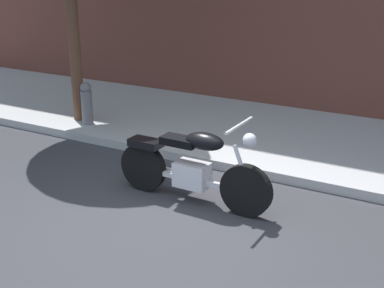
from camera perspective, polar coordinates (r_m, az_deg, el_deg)
The scene contains 4 objects.
ground_plane at distance 6.40m, azimuth -2.11°, elevation -8.40°, with size 60.00×60.00×0.00m, color #38383D.
sidewalk at distance 9.19m, azimuth 8.78°, elevation 0.86°, with size 20.24×3.36×0.14m, color #AFAFAF.
motorcycle at distance 6.68m, azimuth 0.01°, elevation -2.56°, with size 2.18×0.70×1.16m.
fire_hydrant at distance 9.63m, azimuth -11.34°, elevation 3.98°, with size 0.20×0.20×0.91m.
Camera 1 is at (2.93, -4.82, 3.03)m, focal length 49.10 mm.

